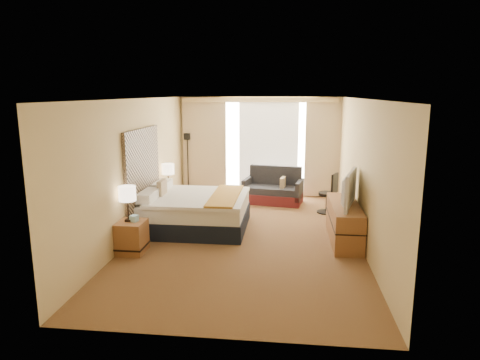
# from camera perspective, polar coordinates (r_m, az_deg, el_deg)

# --- Properties ---
(floor) EXTENTS (4.20, 7.00, 0.02)m
(floor) POSITION_cam_1_polar(r_m,az_deg,el_deg) (8.28, 0.81, -7.51)
(floor) COLOR #512217
(floor) RESTS_ON ground
(ceiling) EXTENTS (4.20, 7.00, 0.02)m
(ceiling) POSITION_cam_1_polar(r_m,az_deg,el_deg) (7.83, 0.87, 10.79)
(ceiling) COLOR silver
(ceiling) RESTS_ON wall_back
(wall_back) EXTENTS (4.20, 0.02, 2.60)m
(wall_back) POSITION_cam_1_polar(r_m,az_deg,el_deg) (11.40, 2.57, 4.49)
(wall_back) COLOR beige
(wall_back) RESTS_ON ground
(wall_front) EXTENTS (4.20, 0.02, 2.60)m
(wall_front) POSITION_cam_1_polar(r_m,az_deg,el_deg) (4.58, -3.50, -6.39)
(wall_front) COLOR beige
(wall_front) RESTS_ON ground
(wall_left) EXTENTS (0.02, 7.00, 2.60)m
(wall_left) POSITION_cam_1_polar(r_m,az_deg,el_deg) (8.42, -13.54, 1.63)
(wall_left) COLOR beige
(wall_left) RESTS_ON ground
(wall_right) EXTENTS (0.02, 7.00, 2.60)m
(wall_right) POSITION_cam_1_polar(r_m,az_deg,el_deg) (8.03, 15.94, 1.02)
(wall_right) COLOR beige
(wall_right) RESTS_ON ground
(headboard) EXTENTS (0.06, 1.85, 1.50)m
(headboard) POSITION_cam_1_polar(r_m,az_deg,el_deg) (8.59, -12.83, 1.72)
(headboard) COLOR black
(headboard) RESTS_ON wall_left
(nightstand_left) EXTENTS (0.45, 0.52, 0.55)m
(nightstand_left) POSITION_cam_1_polar(r_m,az_deg,el_deg) (7.63, -14.22, -7.38)
(nightstand_left) COLOR #9C6238
(nightstand_left) RESTS_ON floor
(nightstand_right) EXTENTS (0.45, 0.52, 0.55)m
(nightstand_right) POSITION_cam_1_polar(r_m,az_deg,el_deg) (9.91, -9.17, -2.78)
(nightstand_right) COLOR #9C6238
(nightstand_right) RESTS_ON floor
(media_dresser) EXTENTS (0.50, 1.80, 0.70)m
(media_dresser) POSITION_cam_1_polar(r_m,az_deg,el_deg) (8.21, 13.70, -5.46)
(media_dresser) COLOR #9C6238
(media_dresser) RESTS_ON floor
(window) EXTENTS (2.30, 0.02, 2.30)m
(window) POSITION_cam_1_polar(r_m,az_deg,el_deg) (11.35, 3.83, 4.55)
(window) COLOR silver
(window) RESTS_ON wall_back
(curtains) EXTENTS (4.12, 0.19, 2.56)m
(curtains) POSITION_cam_1_polar(r_m,az_deg,el_deg) (11.28, 2.52, 4.96)
(curtains) COLOR beige
(curtains) RESTS_ON floor
(bed) EXTENTS (2.01, 1.84, 0.98)m
(bed) POSITION_cam_1_polar(r_m,az_deg,el_deg) (8.72, -5.89, -4.12)
(bed) COLOR black
(bed) RESTS_ON floor
(loveseat) EXTENTS (1.53, 1.00, 0.89)m
(loveseat) POSITION_cam_1_polar(r_m,az_deg,el_deg) (10.72, 4.47, -1.46)
(loveseat) COLOR #5A191C
(loveseat) RESTS_ON floor
(floor_lamp) EXTENTS (0.21, 0.21, 1.65)m
(floor_lamp) POSITION_cam_1_polar(r_m,az_deg,el_deg) (11.51, -7.00, 3.82)
(floor_lamp) COLOR black
(floor_lamp) RESTS_ON floor
(desk_chair) EXTENTS (0.47, 0.47, 0.93)m
(desk_chair) POSITION_cam_1_polar(r_m,az_deg,el_deg) (9.94, 11.83, -2.02)
(desk_chair) COLOR black
(desk_chair) RESTS_ON floor
(lamp_left) EXTENTS (0.29, 0.29, 0.61)m
(lamp_left) POSITION_cam_1_polar(r_m,az_deg,el_deg) (7.46, -14.81, -1.86)
(lamp_left) COLOR black
(lamp_left) RESTS_ON nightstand_left
(lamp_right) EXTENTS (0.28, 0.28, 0.58)m
(lamp_right) POSITION_cam_1_polar(r_m,az_deg,el_deg) (9.80, -9.58, 1.38)
(lamp_right) COLOR black
(lamp_right) RESTS_ON nightstand_right
(tissue_box) EXTENTS (0.15, 0.15, 0.11)m
(tissue_box) POSITION_cam_1_polar(r_m,az_deg,el_deg) (7.53, -13.95, -5.00)
(tissue_box) COLOR #8EC2DB
(tissue_box) RESTS_ON nightstand_left
(telephone) EXTENTS (0.20, 0.16, 0.07)m
(telephone) POSITION_cam_1_polar(r_m,az_deg,el_deg) (9.67, -8.71, -1.23)
(telephone) COLOR black
(telephone) RESTS_ON nightstand_right
(television) EXTENTS (0.43, 1.11, 0.64)m
(television) POSITION_cam_1_polar(r_m,az_deg,el_deg) (7.88, 13.71, -1.13)
(television) COLOR black
(television) RESTS_ON media_dresser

